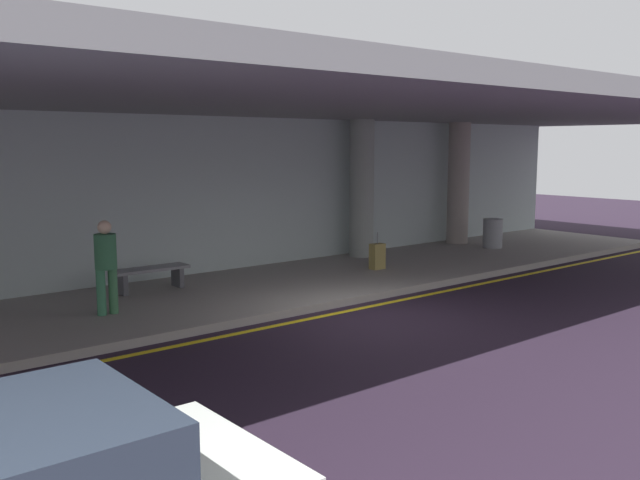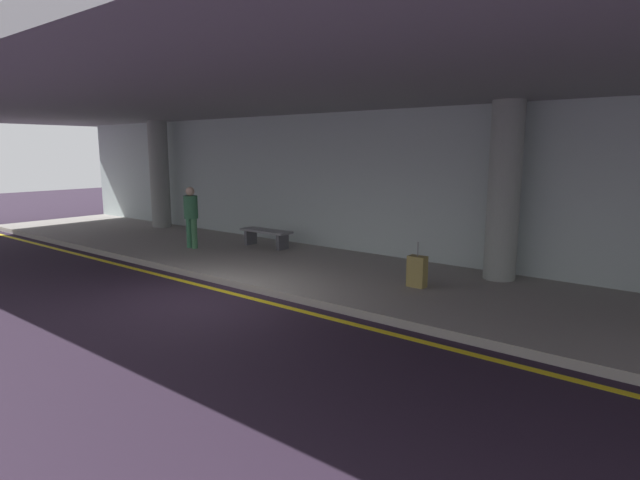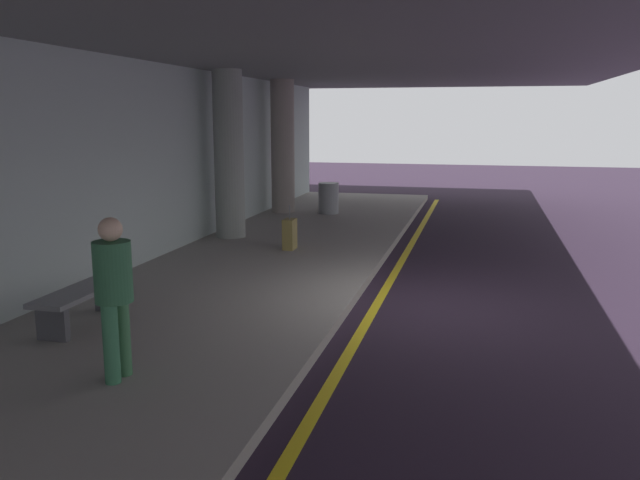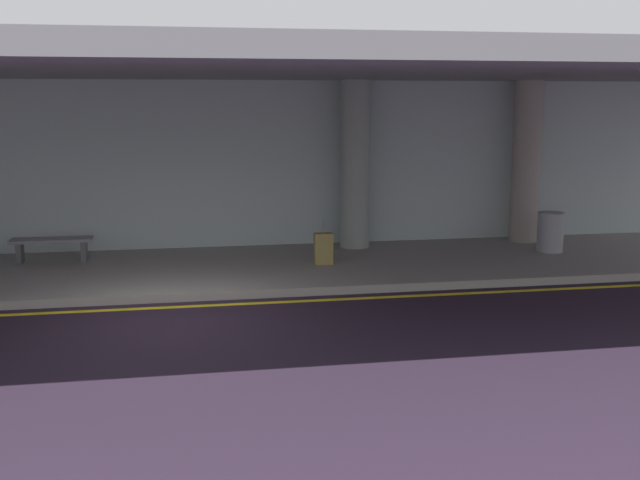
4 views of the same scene
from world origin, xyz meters
The scene contains 11 objects.
ground_plane centered at (0.00, 0.00, 0.00)m, with size 60.00×60.00×0.00m, color #281C2C.
sidewalk centered at (0.00, 3.10, 0.07)m, with size 26.00×4.20×0.15m, color gray.
lane_stripe_yellow centered at (0.00, 0.68, 0.00)m, with size 26.00×0.14×0.01m, color yellow.
support_column_left_mid centered at (4.00, 4.64, 1.97)m, with size 0.65×0.65×3.65m, color gray.
support_column_center centered at (8.00, 4.64, 1.97)m, with size 0.65×0.65×3.65m, color gray.
ceiling_overhang centered at (0.00, 2.60, 3.95)m, with size 28.00×13.20×0.30m, color slate.
terminal_back_wall centered at (0.00, 5.35, 1.90)m, with size 26.00×0.30×3.80m, color #ABBAB8.
traveler_with_luggage centered at (-3.85, 2.76, 1.11)m, with size 0.38×0.38×1.68m.
suitcase_upright_primary centered at (2.97, 2.95, 0.46)m, with size 0.36×0.22×0.90m.
bench_metal centered at (-2.37, 4.15, 0.50)m, with size 1.60×0.50×0.48m.
trash_bin_steel centered at (8.02, 3.33, 0.57)m, with size 0.56×0.56×0.85m, color gray.
Camera 1 is at (-8.45, -8.82, 3.14)m, focal length 38.45 mm.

